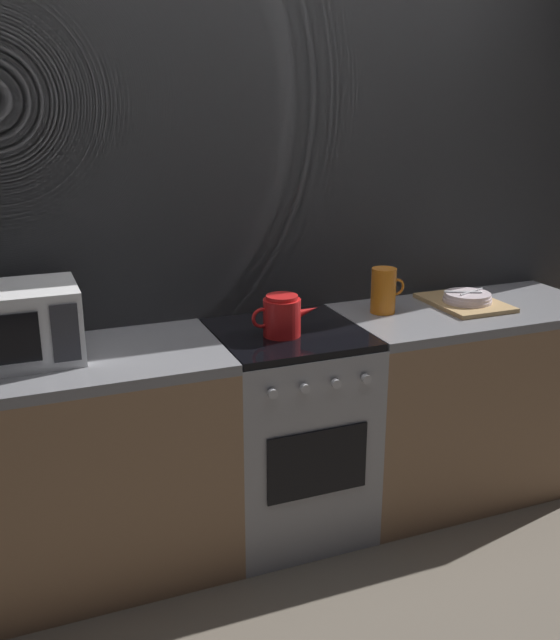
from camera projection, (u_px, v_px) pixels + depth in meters
The scene contains 9 objects.
ground_plane at pixel (288, 522), 3.14m from camera, with size 8.00×8.00×0.00m, color #6B6054.
back_wall at pixel (261, 244), 3.06m from camera, with size 3.60×0.05×2.40m.
counter_left at pixel (70, 470), 2.68m from camera, with size 1.20×0.60×0.90m.
stove_unit at pixel (288, 431), 3.00m from camera, with size 0.60×0.63×0.90m.
counter_right at pixel (464, 399), 3.32m from camera, with size 1.20×0.60×0.90m.
microwave at pixel (13, 324), 2.50m from camera, with size 0.46×0.35×0.27m.
kettle at pixel (282, 316), 2.79m from camera, with size 0.28×0.15×0.17m.
pitcher at pixel (384, 290), 3.08m from camera, with size 0.16×0.11×0.20m.
dish_pile at pixel (466, 300), 3.21m from camera, with size 0.30×0.40×0.07m.
Camera 1 is at (-1.04, -2.52, 1.80)m, focal length 39.48 mm.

